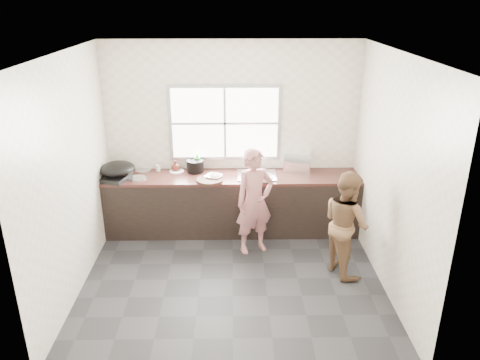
{
  "coord_description": "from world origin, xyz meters",
  "views": [
    {
      "loc": [
        0.01,
        -4.88,
        3.26
      ],
      "look_at": [
        0.1,
        0.65,
        1.05
      ],
      "focal_mm": 35.0,
      "sensor_mm": 36.0,
      "label": 1
    }
  ],
  "objects_px": {
    "bowl_mince": "(214,177)",
    "bowl_held": "(259,179)",
    "bottle_brown_short": "(176,166)",
    "wok": "(118,169)",
    "woman": "(254,205)",
    "cutting_board": "(210,180)",
    "glass_jar": "(158,168)",
    "bottle_brown_tall": "(192,164)",
    "plate_food": "(177,171)",
    "dish_rack": "(297,161)",
    "pot_lid_right": "(143,170)",
    "burner": "(113,178)",
    "black_pot": "(195,166)",
    "person_side": "(346,223)",
    "pot_lid_left": "(137,178)",
    "bowl_crabs": "(265,179)",
    "bottle_green": "(197,161)"
  },
  "relations": [
    {
      "from": "bowl_crabs",
      "to": "bottle_brown_short",
      "type": "distance_m",
      "value": 1.33
    },
    {
      "from": "bowl_mince",
      "to": "dish_rack",
      "type": "bearing_deg",
      "value": 16.05
    },
    {
      "from": "bottle_brown_tall",
      "to": "wok",
      "type": "xyz_separation_m",
      "value": [
        -1.0,
        -0.32,
        0.05
      ]
    },
    {
      "from": "bowl_held",
      "to": "pot_lid_right",
      "type": "relative_size",
      "value": 0.79
    },
    {
      "from": "woman",
      "to": "bottle_brown_short",
      "type": "distance_m",
      "value": 1.38
    },
    {
      "from": "bowl_mince",
      "to": "pot_lid_left",
      "type": "bearing_deg",
      "value": 178.49
    },
    {
      "from": "burner",
      "to": "dish_rack",
      "type": "xyz_separation_m",
      "value": [
        2.6,
        0.35,
        0.11
      ]
    },
    {
      "from": "glass_jar",
      "to": "wok",
      "type": "distance_m",
      "value": 0.6
    },
    {
      "from": "woman",
      "to": "plate_food",
      "type": "bearing_deg",
      "value": 122.7
    },
    {
      "from": "bottle_brown_tall",
      "to": "bottle_brown_short",
      "type": "relative_size",
      "value": 1.28
    },
    {
      "from": "bowl_held",
      "to": "glass_jar",
      "type": "bearing_deg",
      "value": 164.32
    },
    {
      "from": "dish_rack",
      "to": "glass_jar",
      "type": "bearing_deg",
      "value": -170.21
    },
    {
      "from": "person_side",
      "to": "dish_rack",
      "type": "xyz_separation_m",
      "value": [
        -0.44,
        1.34,
        0.34
      ]
    },
    {
      "from": "pot_lid_right",
      "to": "bottle_brown_short",
      "type": "bearing_deg",
      "value": -3.85
    },
    {
      "from": "bowl_crabs",
      "to": "black_pot",
      "type": "height_order",
      "value": "black_pot"
    },
    {
      "from": "plate_food",
      "to": "dish_rack",
      "type": "relative_size",
      "value": 0.56
    },
    {
      "from": "bowl_mince",
      "to": "bowl_held",
      "type": "bearing_deg",
      "value": -6.88
    },
    {
      "from": "black_pot",
      "to": "glass_jar",
      "type": "bearing_deg",
      "value": 175.13
    },
    {
      "from": "woman",
      "to": "person_side",
      "type": "height_order",
      "value": "woman"
    },
    {
      "from": "bowl_mince",
      "to": "bottle_green",
      "type": "xyz_separation_m",
      "value": [
        -0.25,
        0.35,
        0.11
      ]
    },
    {
      "from": "bottle_green",
      "to": "dish_rack",
      "type": "bearing_deg",
      "value": 0.0
    },
    {
      "from": "cutting_board",
      "to": "bowl_mince",
      "type": "xyz_separation_m",
      "value": [
        0.05,
        0.09,
        0.01
      ]
    },
    {
      "from": "pot_lid_left",
      "to": "bowl_crabs",
      "type": "bearing_deg",
      "value": -3.95
    },
    {
      "from": "woman",
      "to": "burner",
      "type": "xyz_separation_m",
      "value": [
        -1.94,
        0.46,
        0.22
      ]
    },
    {
      "from": "bottle_brown_short",
      "to": "bottle_brown_tall",
      "type": "bearing_deg",
      "value": 8.02
    },
    {
      "from": "bowl_mince",
      "to": "bowl_crabs",
      "type": "relative_size",
      "value": 1.18
    },
    {
      "from": "bowl_mince",
      "to": "bottle_brown_tall",
      "type": "xyz_separation_m",
      "value": [
        -0.33,
        0.35,
        0.07
      ]
    },
    {
      "from": "bottle_brown_tall",
      "to": "dish_rack",
      "type": "relative_size",
      "value": 0.52
    },
    {
      "from": "bottle_brown_short",
      "to": "pot_lid_right",
      "type": "height_order",
      "value": "bottle_brown_short"
    },
    {
      "from": "bowl_crabs",
      "to": "burner",
      "type": "height_order",
      "value": "bowl_crabs"
    },
    {
      "from": "bottle_brown_tall",
      "to": "pot_lid_right",
      "type": "relative_size",
      "value": 0.85
    },
    {
      "from": "black_pot",
      "to": "dish_rack",
      "type": "relative_size",
      "value": 0.65
    },
    {
      "from": "bowl_crabs",
      "to": "wok",
      "type": "relative_size",
      "value": 0.4
    },
    {
      "from": "bowl_crabs",
      "to": "dish_rack",
      "type": "bearing_deg",
      "value": 41.37
    },
    {
      "from": "pot_lid_right",
      "to": "burner",
      "type": "bearing_deg",
      "value": -134.94
    },
    {
      "from": "woman",
      "to": "glass_jar",
      "type": "height_order",
      "value": "woman"
    },
    {
      "from": "plate_food",
      "to": "bottle_brown_tall",
      "type": "height_order",
      "value": "bottle_brown_tall"
    },
    {
      "from": "woman",
      "to": "pot_lid_left",
      "type": "xyz_separation_m",
      "value": [
        -1.61,
        0.5,
        0.19
      ]
    },
    {
      "from": "woman",
      "to": "black_pot",
      "type": "height_order",
      "value": "woman"
    },
    {
      "from": "bowl_crabs",
      "to": "bottle_green",
      "type": "bearing_deg",
      "value": 155.24
    },
    {
      "from": "bowl_held",
      "to": "burner",
      "type": "xyz_separation_m",
      "value": [
        -2.02,
        0.07,
        0.0
      ]
    },
    {
      "from": "woman",
      "to": "cutting_board",
      "type": "height_order",
      "value": "woman"
    },
    {
      "from": "bowl_crabs",
      "to": "plate_food",
      "type": "height_order",
      "value": "bowl_crabs"
    },
    {
      "from": "bottle_brown_short",
      "to": "bowl_crabs",
      "type": "bearing_deg",
      "value": -17.86
    },
    {
      "from": "black_pot",
      "to": "pot_lid_right",
      "type": "relative_size",
      "value": 1.05
    },
    {
      "from": "bottle_brown_short",
      "to": "dish_rack",
      "type": "bearing_deg",
      "value": 1.05
    },
    {
      "from": "bottle_brown_short",
      "to": "wok",
      "type": "relative_size",
      "value": 0.32
    },
    {
      "from": "bowl_mince",
      "to": "plate_food",
      "type": "height_order",
      "value": "bowl_mince"
    },
    {
      "from": "person_side",
      "to": "pot_lid_left",
      "type": "height_order",
      "value": "person_side"
    },
    {
      "from": "black_pot",
      "to": "bowl_mince",
      "type": "bearing_deg",
      "value": -45.58
    }
  ]
}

